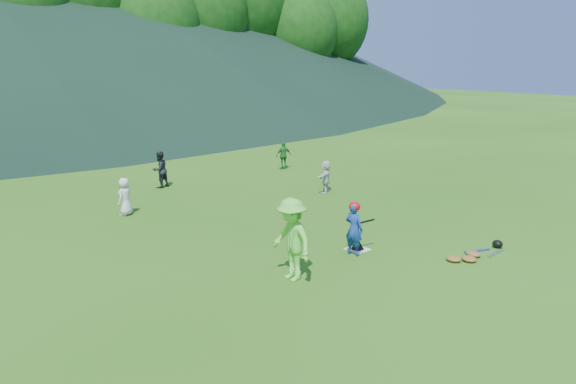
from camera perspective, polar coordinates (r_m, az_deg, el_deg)
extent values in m
plane|color=#265413|center=(13.00, 7.08, -5.84)|extent=(120.00, 120.00, 0.00)
cube|color=silver|center=(13.00, 7.08, -5.79)|extent=(0.45, 0.45, 0.02)
sphere|color=white|center=(12.78, 7.17, -2.71)|extent=(0.08, 0.08, 0.08)
imported|color=navy|center=(12.49, 6.72, -3.75)|extent=(0.36, 0.48, 1.19)
imported|color=#5FD53E|center=(10.97, 0.38, -4.84)|extent=(0.68, 1.10, 1.65)
imported|color=silver|center=(16.21, -16.23, -0.45)|extent=(0.62, 0.56, 1.06)
imported|color=black|center=(19.38, -12.89, 2.23)|extent=(0.71, 0.62, 1.23)
imported|color=#22732B|center=(22.12, -0.46, 3.75)|extent=(0.68, 0.38, 1.10)
imported|color=silver|center=(18.28, 3.85, 1.59)|extent=(1.01, 0.76, 1.06)
cone|color=black|center=(12.96, 7.09, -5.38)|extent=(0.30, 0.30, 0.18)
cylinder|color=black|center=(12.86, 7.13, -3.94)|extent=(0.04, 0.04, 0.50)
ellipsoid|color=#B20B12|center=(12.35, 6.78, -1.47)|extent=(0.24, 0.26, 0.22)
cylinder|color=black|center=(12.67, 7.70, -3.04)|extent=(0.62, 0.10, 0.07)
ellipsoid|color=olive|center=(12.76, 17.92, -6.48)|extent=(0.28, 0.34, 0.13)
ellipsoid|color=olive|center=(13.10, 18.32, -5.99)|extent=(0.28, 0.34, 0.13)
ellipsoid|color=olive|center=(12.67, 16.47, -6.52)|extent=(0.28, 0.34, 0.13)
cylinder|color=silver|center=(13.46, 20.36, -5.80)|extent=(0.72, 0.11, 0.06)
cylinder|color=#263FA5|center=(13.46, 18.64, -5.66)|extent=(0.66, 0.27, 0.05)
ellipsoid|color=black|center=(13.86, 20.51, -4.97)|extent=(0.22, 0.24, 0.19)
cube|color=gray|center=(37.64, -25.75, 6.50)|extent=(70.00, 0.03, 1.20)
cube|color=yellow|center=(37.58, -25.85, 7.46)|extent=(70.00, 0.08, 0.08)
cylinder|color=gray|center=(37.64, -25.75, 6.50)|extent=(0.07, 0.07, 1.30)
cylinder|color=gray|center=(57.19, 10.96, 9.49)|extent=(0.07, 0.07, 1.30)
cylinder|color=#382314|center=(43.25, -25.69, 8.98)|extent=(0.56, 0.56, 3.81)
ellipsoid|color=#164711|center=(43.35, -26.53, 16.95)|extent=(8.28, 8.28, 9.53)
cylinder|color=#382314|center=(46.06, -20.36, 10.02)|extent=(0.56, 0.56, 4.41)
cylinder|color=#382314|center=(45.21, -13.19, 9.71)|extent=(0.56, 0.56, 3.25)
ellipsoid|color=#164711|center=(45.21, -13.55, 16.25)|extent=(7.07, 7.07, 8.13)
cylinder|color=#382314|center=(48.81, -8.90, 10.50)|extent=(0.56, 0.56, 3.85)
ellipsoid|color=#164711|center=(48.90, -9.17, 17.65)|extent=(8.36, 8.36, 9.61)
cylinder|color=#382314|center=(52.65, -5.20, 11.12)|extent=(0.56, 0.56, 4.44)
ellipsoid|color=#164711|center=(52.85, -5.37, 18.78)|extent=(9.65, 9.65, 11.10)
cylinder|color=#382314|center=(53.22, 1.02, 10.58)|extent=(0.56, 0.56, 3.29)
ellipsoid|color=#164711|center=(53.22, 1.04, 16.19)|extent=(7.14, 7.14, 8.22)
cylinder|color=#382314|center=(57.53, 3.73, 11.06)|extent=(0.56, 0.56, 3.88)
ellipsoid|color=#164711|center=(57.61, 3.83, 17.19)|extent=(8.44, 8.44, 9.70)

